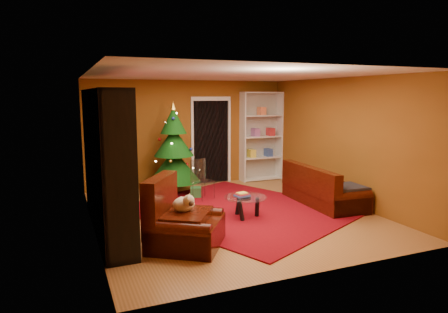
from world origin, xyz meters
name	(u,v)px	position (x,y,z in m)	size (l,w,h in m)	color
floor	(232,215)	(0.00, 0.00, -0.03)	(5.00, 5.50, 0.05)	#945E2E
ceiling	(232,73)	(0.00, 0.00, 2.62)	(5.00, 5.50, 0.05)	silver
wall_back	(188,133)	(0.00, 2.77, 1.30)	(5.00, 0.05, 2.60)	brown
wall_left	(89,154)	(-2.52, 0.00, 1.30)	(0.05, 5.50, 2.60)	brown
wall_right	(343,140)	(2.52, 0.00, 1.30)	(0.05, 5.50, 2.60)	brown
doorway	(211,142)	(0.60, 2.73, 1.05)	(1.06, 0.60, 2.16)	black
rug	(240,210)	(0.24, 0.16, 0.01)	(3.35, 3.91, 0.02)	maroon
media_unit	(106,162)	(-2.27, -0.08, 1.17)	(0.47, 3.04, 2.33)	black
christmas_tree	(174,149)	(-0.55, 2.07, 1.02)	(1.19, 1.19, 2.11)	#09340A
gift_box_teal	(124,195)	(-1.77, 1.67, 0.15)	(0.29, 0.29, 0.29)	#13626D
gift_box_green	(196,192)	(-0.25, 1.43, 0.12)	(0.23, 0.23, 0.23)	#287234
gift_box_red	(160,188)	(-0.89, 2.11, 0.11)	(0.23, 0.23, 0.23)	#AD392A
white_bookshelf	(261,137)	(1.95, 2.57, 1.16)	(1.10, 0.40, 2.38)	white
armchair	(186,219)	(-1.29, -1.26, 0.43)	(1.09, 1.09, 0.85)	black
dog	(184,204)	(-1.30, -1.19, 0.64)	(0.40, 0.30, 0.28)	beige
sofa	(324,185)	(2.02, -0.10, 0.42)	(1.94, 0.87, 0.83)	black
coffee_table	(245,207)	(0.13, -0.32, 0.21)	(0.79, 0.79, 0.49)	gray
acrylic_chair	(203,182)	(-0.15, 1.21, 0.39)	(0.40, 0.44, 0.79)	#66605B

